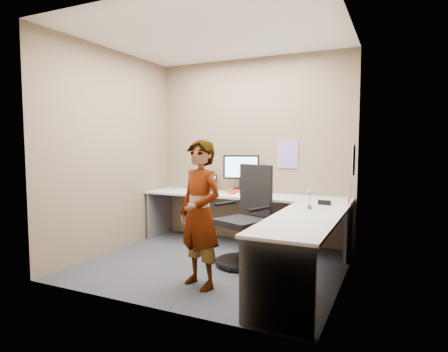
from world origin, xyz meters
The scene contains 21 objects.
ground centered at (0.00, 0.00, 0.00)m, with size 3.00×3.00×0.00m, color #27272C.
wall_back centered at (0.00, 1.30, 1.35)m, with size 3.00×3.00×0.00m, color #756148.
wall_right centered at (1.50, 0.00, 1.35)m, with size 2.70×2.70×0.00m, color #756148.
wall_left centered at (-1.50, 0.00, 1.35)m, with size 2.70×2.70×0.00m, color #756148.
ceiling centered at (0.00, 0.00, 2.70)m, with size 3.00×3.00×0.00m, color white.
desk centered at (0.44, 0.39, 0.59)m, with size 2.98×2.58×0.73m.
paper_ream centered at (-0.08, 1.06, 0.76)m, with size 0.32×0.24×0.06m, color red.
monitor centered at (-0.08, 1.08, 1.09)m, with size 0.50×0.24×0.49m.
laptop centered at (-0.70, 1.12, 0.79)m, with size 0.40×0.35×0.25m.
trackball_mouse centered at (-0.72, 0.94, 0.76)m, with size 0.12×0.08×0.07m.
origami centered at (0.01, 0.76, 0.76)m, with size 0.10×0.10×0.06m, color white.
stapler centered at (1.22, 0.53, 0.76)m, with size 0.15×0.04×0.06m, color black.
flower centered at (1.12, 0.16, 0.87)m, with size 0.07×0.07×0.22m.
calendar_purple centered at (0.55, 1.29, 1.30)m, with size 0.30×0.01×0.40m, color #846BB7.
calendar_white centered at (1.49, 0.90, 1.25)m, with size 0.01×0.28×0.38m, color white.
sticky_note_a centered at (1.49, 0.55, 0.95)m, with size 0.01×0.07×0.07m, color #F2E059.
sticky_note_b centered at (1.49, 0.60, 0.82)m, with size 0.01×0.07×0.07m, color pink.
sticky_note_c centered at (1.49, 0.48, 0.80)m, with size 0.01×0.07×0.07m, color pink.
sticky_note_d centered at (1.49, 0.70, 0.92)m, with size 0.01×0.07×0.07m, color #F2E059.
office_chair centered at (0.36, 0.18, 0.48)m, with size 0.68×0.68×1.17m.
person centered at (0.20, -0.67, 0.74)m, with size 0.54×0.36×1.49m, color #999399.
Camera 1 is at (1.99, -3.92, 1.43)m, focal length 30.00 mm.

